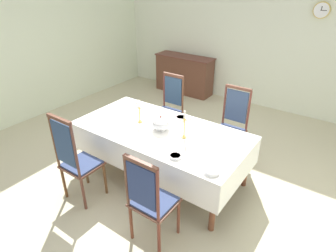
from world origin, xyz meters
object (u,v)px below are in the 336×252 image
chair_south_b (150,199)px  spoon_secondary (136,104)px  candlestick_west (140,114)px  candlestick_east (184,127)px  bowl_near_right (141,106)px  sideboard (184,74)px  chair_north_b (231,124)px  chair_north_a (169,107)px  dining_table (161,134)px  bowl_far_left (211,171)px  chair_south_a (76,159)px  bowl_far_right (175,156)px  mounted_clock (322,10)px  soup_tureen (161,123)px  spoon_primary (189,120)px  bowl_near_left (181,117)px

chair_south_b → spoon_secondary: bearing=134.7°
candlestick_west → candlestick_east: bearing=0.0°
bowl_near_right → sideboard: (-0.84, 2.62, -0.33)m
chair_north_b → candlestick_east: chair_north_b is taller
chair_north_a → chair_south_b: size_ratio=1.01×
dining_table → bowl_far_left: bearing=-24.4°
chair_north_b → candlestick_west: size_ratio=3.48×
chair_north_a → bowl_near_right: bearing=75.4°
candlestick_east → spoon_secondary: bearing=159.5°
chair_south_a → bowl_near_right: size_ratio=8.41×
dining_table → bowl_far_right: bowl_far_right is taller
chair_north_a → bowl_near_right: (-0.15, -0.57, 0.19)m
dining_table → candlestick_west: (-0.37, -0.00, 0.21)m
bowl_far_left → mounted_clock: bearing=88.1°
soup_tureen → candlestick_east: (0.37, -0.00, 0.06)m
soup_tureen → spoon_primary: 0.49m
chair_north_b → bowl_near_right: 1.44m
candlestick_east → bowl_near_right: 1.17m
spoon_primary → mounted_clock: 3.25m
bowl_near_left → chair_north_a: bearing=137.3°
bowl_near_left → spoon_primary: (0.12, 0.03, -0.01)m
dining_table → spoon_secondary: spoon_secondary is taller
chair_north_b → candlestick_west: chair_north_b is taller
spoon_primary → chair_south_a: bearing=-99.7°
chair_south_b → bowl_far_right: chair_south_b is taller
chair_north_a → spoon_secondary: bearing=64.5°
bowl_near_left → bowl_near_right: size_ratio=1.10×
spoon_secondary → mounted_clock: bearing=38.5°
spoon_secondary → candlestick_west: bearing=-61.8°
bowl_far_left → chair_south_b: bearing=-126.8°
candlestick_east → bowl_far_left: bearing=-35.7°
candlestick_east → dining_table: bearing=180.0°
sideboard → bowl_far_left: bearing=126.1°
bowl_near_left → spoon_primary: size_ratio=0.94×
bowl_near_left → bowl_far_left: bowl_far_left is taller
bowl_near_left → chair_north_b: bearing=45.3°
soup_tureen → bowl_far_left: soup_tureen is taller
chair_south_a → chair_south_b: chair_south_a is taller
chair_south_a → chair_north_b: (1.16, 1.99, -0.02)m
dining_table → chair_north_b: size_ratio=2.01×
candlestick_east → bowl_near_right: size_ratio=2.56×
bowl_near_right → dining_table: bearing=-30.7°
chair_north_b → spoon_secondary: (-1.42, -0.55, 0.18)m
chair_south_b → bowl_near_right: bearing=132.8°
dining_table → chair_south_a: size_ratio=1.90×
chair_south_a → bowl_far_left: 1.66m
dining_table → chair_north_b: (0.60, 0.99, -0.10)m
chair_south_b → candlestick_east: candlestick_east is taller
bowl_far_right → spoon_secondary: (-1.36, 0.89, -0.01)m
candlestick_west → mounted_clock: size_ratio=1.18×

